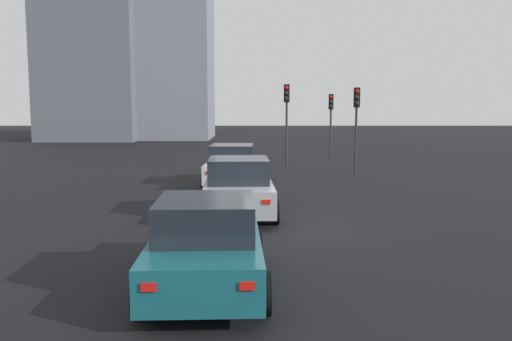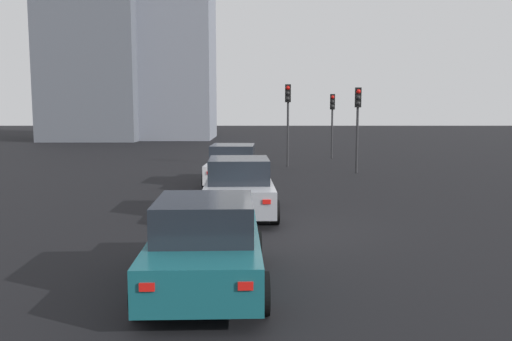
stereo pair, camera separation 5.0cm
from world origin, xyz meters
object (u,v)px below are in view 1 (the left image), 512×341
at_px(car_silver_right_second, 239,188).
at_px(traffic_light_near_left, 331,112).
at_px(car_teal_right_third, 206,244).
at_px(car_white_right_lead, 232,165).
at_px(traffic_light_near_right, 287,108).
at_px(traffic_light_far_left, 357,112).

distance_m(car_silver_right_second, traffic_light_near_left, 17.54).
relative_size(car_silver_right_second, car_teal_right_third, 1.04).
distance_m(car_white_right_lead, traffic_light_near_right, 7.15).
bearing_deg(traffic_light_far_left, car_silver_right_second, -22.37).
distance_m(car_white_right_lead, car_teal_right_third, 12.24).
bearing_deg(car_teal_right_third, traffic_light_near_right, -9.56).
bearing_deg(traffic_light_near_left, car_silver_right_second, -10.68).
height_order(car_white_right_lead, traffic_light_near_right, traffic_light_near_right).
height_order(car_white_right_lead, car_teal_right_third, car_white_right_lead).
distance_m(car_teal_right_third, traffic_light_near_right, 18.84).
bearing_deg(car_silver_right_second, car_white_right_lead, 1.96).
relative_size(car_white_right_lead, car_teal_right_third, 1.12).
bearing_deg(car_silver_right_second, traffic_light_near_right, -11.55).
bearing_deg(traffic_light_near_right, car_teal_right_third, 0.58).
height_order(car_white_right_lead, car_silver_right_second, car_silver_right_second).
xyz_separation_m(car_white_right_lead, traffic_light_far_left, (3.57, -5.56, 2.07)).
height_order(car_teal_right_third, traffic_light_near_right, traffic_light_near_right).
xyz_separation_m(car_teal_right_third, traffic_light_near_left, (22.81, -5.39, 2.02)).
height_order(car_white_right_lead, traffic_light_far_left, traffic_light_far_left).
distance_m(car_teal_right_third, traffic_light_near_left, 23.53).
relative_size(car_teal_right_third, traffic_light_near_right, 1.01).
xyz_separation_m(car_silver_right_second, car_teal_right_third, (-6.12, 0.38, -0.04)).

